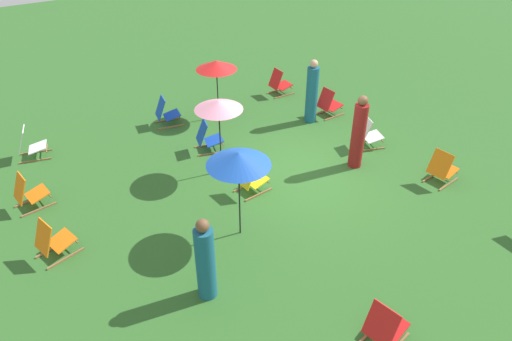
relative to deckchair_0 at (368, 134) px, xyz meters
name	(u,v)px	position (x,y,z in m)	size (l,w,h in m)	color
ground_plane	(298,173)	(-0.11, 2.26, -0.37)	(40.00, 40.00, 0.00)	#2D6026
deckchair_0	(368,134)	(0.00, 0.00, 0.00)	(0.68, 0.87, 0.83)	olive
deckchair_1	(208,138)	(1.99, 3.63, 0.00)	(0.65, 0.85, 0.83)	olive
deckchair_2	(442,168)	(-2.10, -0.35, 0.00)	(0.58, 0.82, 0.83)	olive
deckchair_3	(251,178)	(-0.14, 3.62, 0.00)	(0.56, 0.81, 0.83)	olive
deckchair_4	(166,113)	(3.86, 4.00, 0.00)	(0.59, 0.82, 0.83)	olive
deckchair_5	(30,145)	(3.99, 7.58, 0.00)	(0.64, 0.85, 0.83)	olive
deckchair_6	(279,83)	(3.90, 0.15, 0.00)	(0.48, 0.76, 0.83)	olive
deckchair_8	(53,241)	(0.03, 7.84, 0.00)	(0.67, 0.86, 0.83)	olive
deckchair_9	(329,104)	(1.93, -0.26, 0.00)	(0.52, 0.79, 0.83)	olive
deckchair_10	(29,193)	(1.86, 7.96, 0.00)	(0.60, 0.83, 0.83)	olive
deckchair_11	(385,327)	(-4.63, 3.91, 0.00)	(0.63, 0.84, 0.83)	olive
umbrella_0	(219,105)	(0.94, 3.80, 1.40)	(1.10, 1.10, 1.88)	black
umbrella_1	(238,159)	(-1.23, 4.53, 1.41)	(1.21, 1.21, 1.91)	black
umbrella_2	(216,65)	(3.51, 2.54, 1.22)	(1.14, 1.14, 1.72)	black
person_0	(205,261)	(-2.33, 5.80, 0.41)	(0.44, 0.44, 1.66)	#195972
person_1	(312,93)	(1.92, 0.40, 0.50)	(0.41, 0.41, 1.83)	#195972
person_2	(358,134)	(-0.53, 0.88, 0.52)	(0.34, 0.34, 1.87)	maroon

